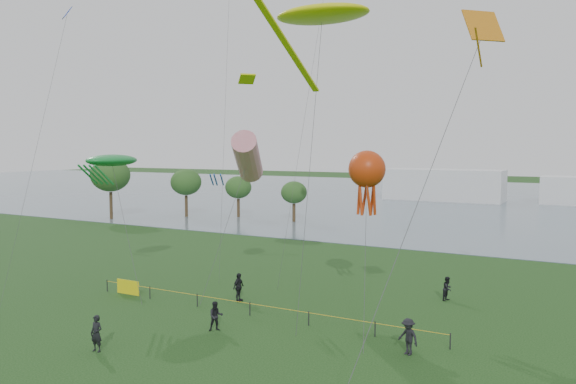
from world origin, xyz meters
The scene contains 14 objects.
lake centered at (0.00, 100.00, 0.02)m, with size 400.00×120.00×0.08m, color slate.
pavilion_left centered at (-12.00, 95.00, 3.00)m, with size 22.00×8.00×6.00m, color silver.
trees centered at (-39.53, 48.04, 5.41)m, with size 28.80×15.46×8.65m.
fence centered at (-10.86, 13.86, 0.55)m, with size 24.07×0.07×1.05m.
spectator_a centered at (-4.90, 10.57, 0.83)m, with size 0.80×0.63×1.65m, color black.
spectator_b centered at (5.58, 12.15, 0.91)m, with size 1.18×0.68×1.82m, color black.
spectator_c centered at (-7.14, 16.22, 0.95)m, with size 1.11×0.46×1.89m, color black.
spectator_f centered at (-8.25, 5.10, 0.92)m, with size 0.67×0.44×1.84m, color black.
spectator_g centered at (5.04, 23.04, 0.81)m, with size 0.78×0.61×1.61m, color black.
kite_stingray centered at (-0.73, 15.34, 17.77)m, with size 5.67×10.25×18.27m.
kite_windsock centered at (-8.39, 19.36, 9.51)m, with size 4.24×7.91×11.43m.
kite_creature centered at (-18.12, 15.91, 9.23)m, with size 7.23×5.74×9.70m.
kite_octopus centered at (0.79, 18.92, 8.79)m, with size 3.98×8.83×10.04m.
kite_delta centered at (9.07, 9.04, 14.41)m, with size 3.19×13.30×15.78m.
Camera 1 is at (13.28, -14.37, 10.20)m, focal length 35.00 mm.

